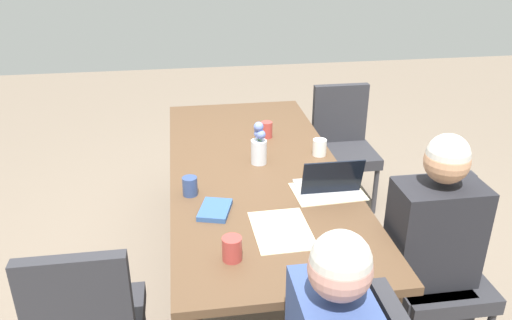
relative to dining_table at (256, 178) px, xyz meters
The scene contains 14 objects.
ground_plane 0.66m from the dining_table, ahead, with size 10.00×10.00×0.00m, color #756656.
dining_table is the anchor object (origin of this frame).
chair_near_left_near 1.05m from the dining_table, 131.14° to the right, with size 0.44×0.44×0.90m.
person_near_left_near 1.06m from the dining_table, 136.38° to the right, with size 0.36×0.40×1.19m.
chair_near_left_far 1.17m from the dining_table, 43.47° to the right, with size 0.44×0.44×0.90m.
flower_vase 0.20m from the dining_table, 23.17° to the right, with size 0.09×0.09×0.26m.
placemat_near_left_near 0.48m from the dining_table, 136.12° to the right, with size 0.36×0.26×0.00m, color beige.
placemat_head_left_left_mid 0.67m from the dining_table, behind, with size 0.36×0.26×0.00m, color beige.
laptop_near_left_near 0.49m from the dining_table, 136.38° to the right, with size 0.22×0.32×0.21m.
coffee_mug_near_left 0.48m from the dining_table, 17.31° to the right, with size 0.07×0.07×0.11m, color #AD3D38.
coffee_mug_near_right 0.48m from the dining_table, 124.41° to the left, with size 0.08×0.08×0.10m, color #33477A.
coffee_mug_centre_left 0.44m from the dining_table, 73.39° to the right, with size 0.08×0.08×0.10m, color white.
coffee_mug_centre_right 0.89m from the dining_table, 164.86° to the left, with size 0.08×0.08×0.11m, color #AD3D38.
book_red_cover 0.54m from the dining_table, 149.33° to the left, with size 0.20×0.14×0.03m, color #335693.
Camera 1 is at (-2.64, 0.40, 2.02)m, focal length 36.29 mm.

